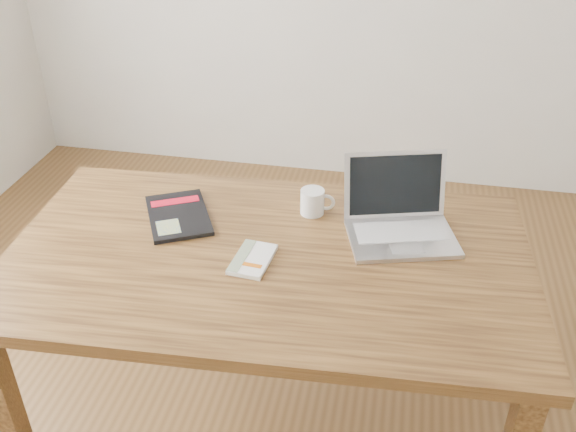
% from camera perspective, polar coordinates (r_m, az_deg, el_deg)
% --- Properties ---
extents(room, '(4.04, 4.04, 2.70)m').
position_cam_1_polar(room, '(1.53, -0.03, 13.47)').
color(room, brown).
rests_on(room, ground).
extents(desk, '(1.58, 0.96, 0.75)m').
position_cam_1_polar(desk, '(1.94, -1.80, -5.52)').
color(desk, '#57391A').
rests_on(desk, ground).
extents(white_guidebook, '(0.12, 0.18, 0.01)m').
position_cam_1_polar(white_guidebook, '(1.85, -3.18, -3.87)').
color(white_guidebook, silver).
rests_on(white_guidebook, desk).
extents(black_guidebook, '(0.29, 0.33, 0.01)m').
position_cam_1_polar(black_guidebook, '(2.08, -9.73, 0.07)').
color(black_guidebook, black).
rests_on(black_guidebook, desk).
extents(laptop, '(0.38, 0.35, 0.22)m').
position_cam_1_polar(laptop, '(1.98, 9.88, -0.21)').
color(laptop, silver).
rests_on(laptop, desk).
extents(coffee_mug, '(0.11, 0.08, 0.08)m').
position_cam_1_polar(coffee_mug, '(2.05, 2.26, 1.32)').
color(coffee_mug, white).
rests_on(coffee_mug, desk).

